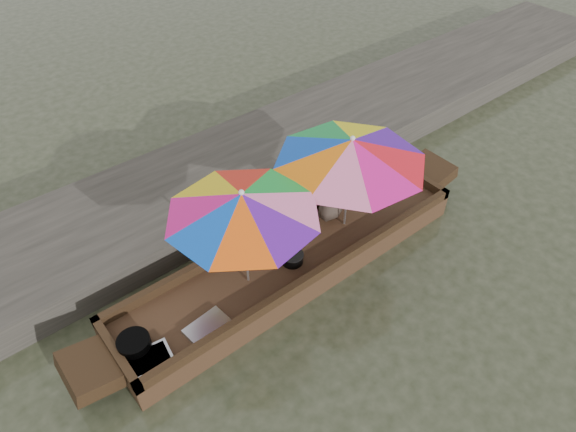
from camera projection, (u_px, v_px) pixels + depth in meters
water at (292, 270)px, 7.47m from camera, size 80.00×80.00×0.00m
dock at (209, 183)px, 8.57m from camera, size 22.00×2.20×0.50m
boat_hull at (292, 262)px, 7.35m from camera, size 5.40×1.20×0.35m
cooking_pot at (134, 345)px, 6.00m from camera, size 0.39×0.39×0.21m
tray_crayfish at (149, 362)px, 5.90m from camera, size 0.58×0.44×0.09m
tray_scallop at (208, 328)px, 6.27m from camera, size 0.57×0.43×0.06m
charcoal_grill at (292, 258)px, 7.07m from camera, size 0.30×0.30×0.14m
supply_bag at (278, 227)px, 7.45m from camera, size 0.31×0.26×0.26m
vendor at (331, 187)px, 7.47m from camera, size 0.57×0.40×1.09m
umbrella_bow at (245, 239)px, 6.36m from camera, size 2.29×2.29×1.55m
umbrella_stern at (348, 183)px, 7.17m from camera, size 2.60×2.60×1.55m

